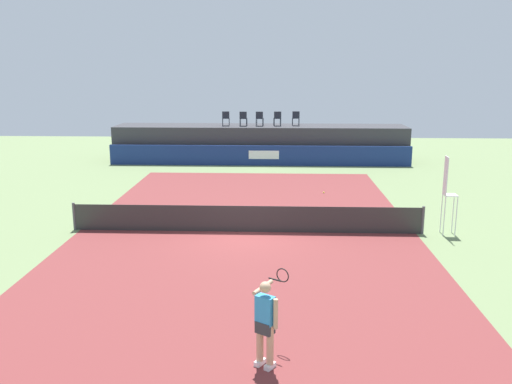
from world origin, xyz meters
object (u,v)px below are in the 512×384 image
(umpire_chair, at_px, (447,190))
(net_post_near, at_px, (74,216))
(spectator_chair_far_right, at_px, (296,118))
(net_post_far, at_px, (423,220))
(spectator_chair_right, at_px, (277,118))
(spectator_chair_center, at_px, (260,118))
(spectator_chair_left, at_px, (243,118))
(spectator_chair_far_left, at_px, (226,118))
(tennis_player, at_px, (266,321))
(tennis_ball, at_px, (324,192))

(umpire_chair, bearing_deg, net_post_near, -179.99)
(spectator_chair_far_right, height_order, net_post_far, spectator_chair_far_right)
(umpire_chair, distance_m, net_post_near, 13.21)
(spectator_chair_far_right, bearing_deg, spectator_chair_right, -170.91)
(spectator_chair_right, bearing_deg, spectator_chair_center, -173.27)
(spectator_chair_left, xyz_separation_m, spectator_chair_center, (1.00, 0.06, 0.00))
(spectator_chair_far_left, xyz_separation_m, net_post_far, (8.33, -15.12, -2.19))
(spectator_chair_far_left, relative_size, tennis_player, 0.50)
(net_post_far, bearing_deg, tennis_ball, 115.31)
(spectator_chair_left, height_order, spectator_chair_far_right, same)
(tennis_ball, bearing_deg, umpire_chair, -59.18)
(spectator_chair_far_left, bearing_deg, spectator_chair_right, 1.16)
(umpire_chair, relative_size, net_post_near, 2.76)
(spectator_chair_left, relative_size, tennis_player, 0.50)
(umpire_chair, bearing_deg, spectator_chair_far_left, 121.05)
(spectator_chair_center, height_order, spectator_chair_far_right, same)
(spectator_chair_far_left, distance_m, umpire_chair, 17.68)
(spectator_chair_far_left, xyz_separation_m, spectator_chair_center, (2.09, -0.07, 0.00))
(spectator_chair_far_right, bearing_deg, net_post_far, -75.40)
(spectator_chair_left, height_order, umpire_chair, spectator_chair_left)
(spectator_chair_left, relative_size, umpire_chair, 0.32)
(tennis_ball, bearing_deg, spectator_chair_center, 110.47)
(spectator_chair_right, bearing_deg, spectator_chair_far_right, 9.09)
(spectator_chair_center, relative_size, spectator_chair_far_right, 1.00)
(net_post_far, bearing_deg, umpire_chair, 0.25)
(spectator_chair_center, xyz_separation_m, spectator_chair_far_right, (2.24, 0.31, 0.00))
(spectator_chair_far_right, distance_m, net_post_far, 16.03)
(net_post_far, bearing_deg, spectator_chair_far_right, 104.60)
(spectator_chair_right, distance_m, net_post_far, 16.18)
(tennis_ball, bearing_deg, spectator_chair_far_left, 121.21)
(spectator_chair_center, bearing_deg, umpire_chair, -65.03)
(umpire_chair, xyz_separation_m, net_post_far, (-0.77, -0.00, -1.09))
(spectator_chair_far_left, xyz_separation_m, umpire_chair, (9.10, -15.11, -1.11))
(spectator_chair_far_right, relative_size, net_post_far, 0.89)
(spectator_chair_left, bearing_deg, spectator_chair_center, 3.21)
(spectator_chair_right, height_order, tennis_ball, spectator_chair_right)
(net_post_far, bearing_deg, spectator_chair_right, 108.71)
(spectator_chair_center, distance_m, tennis_ball, 9.79)
(spectator_chair_far_left, xyz_separation_m, tennis_ball, (5.39, -8.90, -2.66))
(spectator_chair_center, distance_m, net_post_far, 16.44)
(spectator_chair_far_right, height_order, tennis_player, spectator_chair_far_right)
(spectator_chair_right, bearing_deg, net_post_far, -71.29)
(spectator_chair_center, bearing_deg, spectator_chair_right, 6.73)
(tennis_player, bearing_deg, spectator_chair_far_left, 97.17)
(net_post_far, relative_size, tennis_player, 0.56)
(spectator_chair_far_left, height_order, spectator_chair_right, same)
(umpire_chair, height_order, net_post_near, umpire_chair)
(net_post_far, bearing_deg, tennis_player, -120.82)
(spectator_chair_left, relative_size, spectator_chair_far_right, 1.00)
(net_post_far, distance_m, tennis_ball, 6.90)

